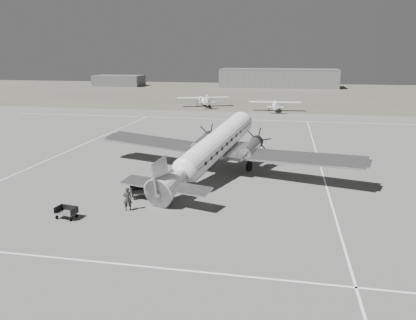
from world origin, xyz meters
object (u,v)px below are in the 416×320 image
(light_plane_left, at_px, (204,101))
(ramp_agent, at_px, (155,181))
(hangar_main, at_px, (278,78))
(light_plane_right, at_px, (275,106))
(dc3_airliner, at_px, (212,150))
(ground_crew, at_px, (128,199))
(passenger, at_px, (154,181))
(baggage_cart_near, at_px, (141,192))
(shed_secondary, at_px, (119,81))
(baggage_cart_far, at_px, (66,213))

(light_plane_left, bearing_deg, ramp_agent, -103.75)
(hangar_main, bearing_deg, light_plane_right, -89.25)
(dc3_airliner, bearing_deg, light_plane_right, 100.49)
(ground_crew, bearing_deg, passenger, -113.94)
(light_plane_right, relative_size, baggage_cart_near, 6.33)
(hangar_main, relative_size, shed_secondary, 2.33)
(dc3_airliner, xyz_separation_m, passenger, (-4.19, -4.93, -1.82))
(baggage_cart_far, bearing_deg, ramp_agent, 67.51)
(dc3_airliner, relative_size, passenger, 16.44)
(ground_crew, bearing_deg, light_plane_right, -116.93)
(light_plane_left, distance_m, light_plane_right, 16.87)
(hangar_main, distance_m, baggage_cart_near, 123.52)
(hangar_main, relative_size, ground_crew, 22.75)
(dc3_airliner, height_order, baggage_cart_near, dc3_airliner)
(dc3_airliner, xyz_separation_m, light_plane_left, (-11.68, 53.73, -1.44))
(baggage_cart_near, distance_m, ground_crew, 3.00)
(ground_crew, bearing_deg, ramp_agent, -114.04)
(hangar_main, bearing_deg, baggage_cart_near, -93.89)
(shed_secondary, bearing_deg, baggage_cart_near, -66.41)
(ramp_agent, bearing_deg, baggage_cart_near, -178.51)
(hangar_main, bearing_deg, light_plane_left, -103.76)
(baggage_cart_far, distance_m, ramp_agent, 8.41)
(shed_secondary, bearing_deg, light_plane_right, -45.66)
(hangar_main, xyz_separation_m, baggage_cart_far, (-12.13, -128.46, -2.86))
(light_plane_left, bearing_deg, shed_secondary, 106.74)
(shed_secondary, relative_size, baggage_cart_near, 10.34)
(baggage_cart_near, bearing_deg, ground_crew, -120.82)
(hangar_main, relative_size, baggage_cart_far, 27.18)
(baggage_cart_near, relative_size, baggage_cart_far, 1.13)
(light_plane_left, xyz_separation_m, baggage_cart_near, (6.95, -60.57, -0.75))
(dc3_airliner, xyz_separation_m, light_plane_right, (4.53, 49.06, -1.54))
(light_plane_right, height_order, baggage_cart_far, light_plane_right)
(shed_secondary, distance_m, passenger, 127.45)
(hangar_main, distance_m, light_plane_left, 64.51)
(light_plane_left, xyz_separation_m, ground_crew, (6.98, -63.54, -0.32))
(light_plane_left, distance_m, baggage_cart_far, 65.91)
(baggage_cart_far, xyz_separation_m, ramp_agent, (4.30, 7.22, 0.44))
(light_plane_right, xyz_separation_m, baggage_cart_far, (-13.00, -61.16, -0.71))
(ground_crew, bearing_deg, shed_secondary, -84.94)
(light_plane_left, xyz_separation_m, baggage_cart_far, (3.20, -65.83, -0.80))
(dc3_airliner, height_order, light_plane_left, dc3_airliner)
(shed_secondary, relative_size, light_plane_right, 1.63)
(light_plane_left, relative_size, baggage_cart_near, 6.87)
(dc3_airliner, distance_m, light_plane_right, 49.29)
(light_plane_left, distance_m, baggage_cart_near, 60.97)
(hangar_main, relative_size, passenger, 24.55)
(light_plane_right, xyz_separation_m, ramp_agent, (-8.71, -53.94, -0.27))
(light_plane_right, distance_m, baggage_cart_far, 62.53)
(light_plane_right, distance_m, ramp_agent, 54.64)
(dc3_airliner, height_order, baggage_cart_far, dc3_airliner)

